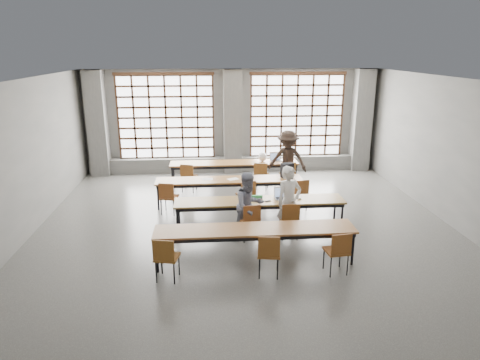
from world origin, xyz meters
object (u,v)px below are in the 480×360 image
object	(u,v)px
desk_row_d	(255,231)
green_box	(257,197)
chair_back_left	(188,175)
chair_near_right	(338,249)
mouse	(300,198)
backpack	(287,170)
desk_row_a	(234,164)
plastic_bag	(262,157)
student_female	(249,206)
phone	(268,201)
desk_row_c	(260,203)
chair_back_right	(288,173)
chair_mid_left	(168,195)
laptop_front	(282,195)
chair_mid_centre	(247,193)
chair_front_right	(290,217)
desk_row_b	(229,181)
chair_near_left	(166,255)
laptop_back	(276,159)
student_back	(288,160)
chair_front_left	(250,218)
chair_near_mid	(269,251)
student_male	(289,202)
chair_back_mid	(261,173)
red_pouch	(167,255)

from	to	relation	value
desk_row_d	green_box	world-z (taller)	green_box
chair_back_left	chair_near_right	distance (m)	5.99
mouse	backpack	world-z (taller)	backpack
desk_row_a	plastic_bag	world-z (taller)	plastic_bag
student_female	phone	distance (m)	0.63
desk_row_c	desk_row_d	world-z (taller)	same
chair_back_right	backpack	xyz separation A→B (m)	(-0.26, -1.12, 0.39)
desk_row_c	backpack	distance (m)	2.06
chair_mid_left	laptop_front	size ratio (longest dim) A/B	2.44
desk_row_d	chair_near_right	world-z (taller)	chair_near_right
chair_mid_centre	chair_front_right	xyz separation A→B (m)	(0.79, -1.74, 0.00)
desk_row_b	mouse	xyz separation A→B (m)	(1.56, -1.76, 0.08)
chair_near_left	laptop_back	distance (m)	6.63
chair_back_left	laptop_front	world-z (taller)	laptop_front
chair_front_right	student_back	size ratio (longest dim) A/B	0.49
chair_back_right	chair_front_left	bearing A→B (deg)	-113.32
chair_back_left	laptop_back	bearing A→B (deg)	14.91
chair_mid_centre	green_box	size ratio (longest dim) A/B	3.52
mouse	chair_front_left	bearing A→B (deg)	-153.78
desk_row_d	chair_back_right	distance (m)	4.80
chair_near_right	phone	world-z (taller)	chair_near_right
chair_near_mid	student_male	size ratio (longest dim) A/B	0.53
student_female	mouse	size ratio (longest dim) A/B	15.81
chair_back_mid	chair_front_right	world-z (taller)	same
desk_row_c	laptop_back	bearing A→B (deg)	75.01
chair_near_right	mouse	size ratio (longest dim) A/B	8.98
backpack	chair_mid_left	bearing A→B (deg)	172.81
phone	chair_mid_centre	bearing A→B (deg)	107.08
chair_near_right	laptop_front	world-z (taller)	laptop_front
student_male	student_back	bearing A→B (deg)	59.95
chair_near_mid	red_pouch	size ratio (longest dim) A/B	4.40
chair_mid_centre	student_back	xyz separation A→B (m)	(1.43, 1.93, 0.36)
chair_front_left	student_male	distance (m)	0.94
green_box	backpack	size ratio (longest dim) A/B	0.62
chair_back_right	chair_near_mid	xyz separation A→B (m)	(-1.35, -5.17, 0.00)
chair_mid_left	red_pouch	bearing A→B (deg)	-85.77
mouse	green_box	world-z (taller)	green_box
chair_mid_left	chair_front_left	size ratio (longest dim) A/B	1.00
desk_row_c	chair_front_right	world-z (taller)	chair_front_right
desk_row_b	green_box	size ratio (longest dim) A/B	16.00
desk_row_a	mouse	distance (m)	3.80
chair_back_right	student_male	bearing A→B (deg)	-100.66
desk_row_b	chair_back_left	size ratio (longest dim) A/B	4.55
mouse	backpack	size ratio (longest dim) A/B	0.24
student_male	phone	distance (m)	0.59
desk_row_d	chair_mid_left	xyz separation A→B (m)	(-1.94, 2.75, -0.13)
laptop_back	mouse	bearing A→B (deg)	-90.42
chair_near_right	student_female	xyz separation A→B (m)	(-1.52, 1.76, 0.24)
chair_mid_centre	mouse	bearing A→B (deg)	-44.74
student_female	red_pouch	bearing A→B (deg)	-160.03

